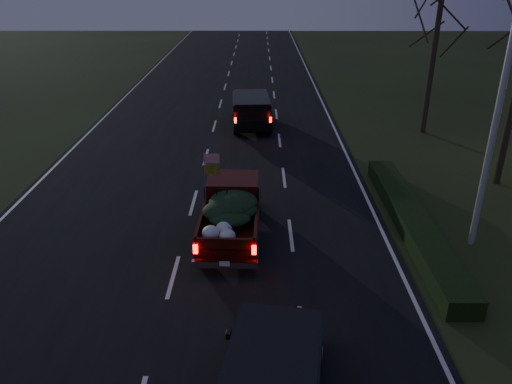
# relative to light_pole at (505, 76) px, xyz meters

# --- Properties ---
(ground) EXTENTS (120.00, 120.00, 0.00)m
(ground) POSITION_rel_light_pole_xyz_m (-9.50, -2.00, -5.48)
(ground) COLOR black
(ground) RESTS_ON ground
(road_asphalt) EXTENTS (14.00, 120.00, 0.02)m
(road_asphalt) POSITION_rel_light_pole_xyz_m (-9.50, -2.00, -5.47)
(road_asphalt) COLOR black
(road_asphalt) RESTS_ON ground
(hedge_row) EXTENTS (1.00, 10.00, 0.60)m
(hedge_row) POSITION_rel_light_pole_xyz_m (-1.70, 1.00, -5.18)
(hedge_row) COLOR black
(hedge_row) RESTS_ON ground
(light_pole) EXTENTS (0.50, 0.90, 9.16)m
(light_pole) POSITION_rel_light_pole_xyz_m (0.00, 0.00, 0.00)
(light_pole) COLOR silver
(light_pole) RESTS_ON ground
(bare_tree_far) EXTENTS (3.60, 3.60, 7.00)m
(bare_tree_far) POSITION_rel_light_pole_xyz_m (2.00, 12.00, -0.25)
(bare_tree_far) COLOR black
(bare_tree_far) RESTS_ON ground
(pickup_truck) EXTENTS (2.00, 4.93, 2.56)m
(pickup_truck) POSITION_rel_light_pole_xyz_m (-7.90, 0.63, -4.52)
(pickup_truck) COLOR #3D0D08
(pickup_truck) RESTS_ON ground
(lead_suv) EXTENTS (2.31, 4.98, 1.40)m
(lead_suv) POSITION_rel_light_pole_xyz_m (-7.42, 13.08, -4.42)
(lead_suv) COLOR black
(lead_suv) RESTS_ON ground
(rear_suv) EXTENTS (2.54, 4.69, 1.28)m
(rear_suv) POSITION_rel_light_pole_xyz_m (-6.74, -6.94, -4.51)
(rear_suv) COLOR black
(rear_suv) RESTS_ON ground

